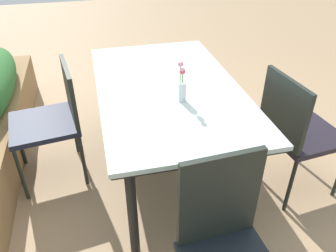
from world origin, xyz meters
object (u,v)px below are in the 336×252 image
chair_far_side (53,116)px  flower_vase (182,85)px  chair_end_left (225,243)px  chair_near_left (296,128)px  potted_plant (149,70)px  dining_table (168,94)px

chair_far_side → flower_vase: flower_vase is taller
chair_end_left → chair_near_left: 1.15m
chair_far_side → potted_plant: bearing=-44.8°
chair_end_left → flower_vase: flower_vase is taller
dining_table → chair_near_left: bearing=-114.9°
dining_table → flower_vase: flower_vase is taller
chair_far_side → chair_near_left: bearing=-117.3°
dining_table → chair_far_side: 0.87m
chair_far_side → chair_near_left: chair_near_left is taller
flower_vase → chair_end_left: bearing=177.3°
dining_table → potted_plant: dining_table is taller
potted_plant → chair_far_side: bearing=143.4°
chair_end_left → potted_plant: bearing=-96.9°
chair_end_left → potted_plant: 2.68m
chair_near_left → flower_vase: flower_vase is taller
flower_vase → chair_near_left: bearing=-101.4°
chair_far_side → potted_plant: chair_far_side is taller
chair_far_side → chair_near_left: size_ratio=0.97×
chair_near_left → potted_plant: bearing=-166.0°
chair_near_left → flower_vase: (0.16, 0.79, 0.35)m
chair_near_left → potted_plant: chair_near_left is taller
chair_near_left → flower_vase: size_ratio=3.40×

